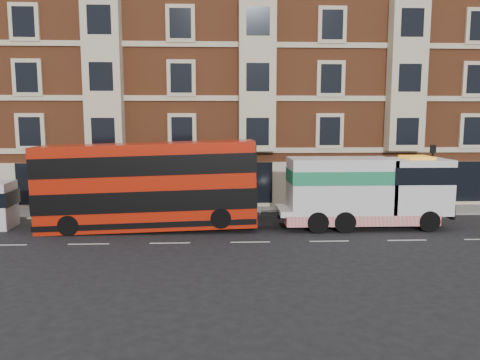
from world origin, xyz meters
name	(u,v)px	position (x,y,z in m)	size (l,w,h in m)	color
ground	(250,242)	(0.00, 0.00, 0.00)	(120.00, 120.00, 0.00)	black
sidewalk	(243,211)	(0.00, 7.50, 0.07)	(90.00, 3.00, 0.15)	slate
victorian_terrace	(244,69)	(0.50, 15.00, 10.07)	(45.00, 12.00, 20.40)	brown
lamp_post_west	(147,175)	(-6.00, 6.20, 2.68)	(0.35, 0.15, 4.35)	black
lamp_post_east	(432,173)	(12.00, 6.20, 2.68)	(0.35, 0.15, 4.35)	black
double_decker_bus	(148,184)	(-5.48, 2.96, 2.55)	(11.88, 2.73, 4.81)	#B01C09
tow_truck	(363,191)	(6.58, 2.96, 2.10)	(9.51, 2.81, 3.96)	silver
pedestrian	(73,199)	(-10.81, 6.80, 1.08)	(0.68, 0.45, 1.87)	black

